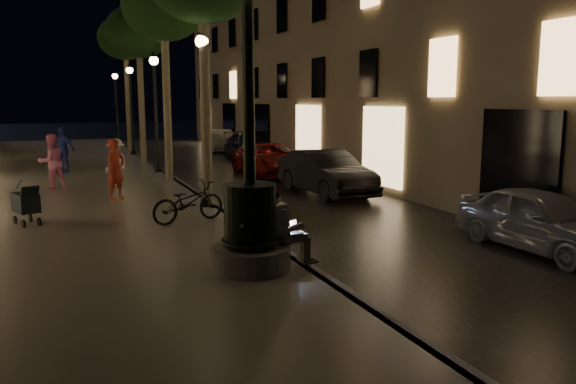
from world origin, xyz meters
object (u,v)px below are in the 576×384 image
lamp_curb_a (203,95)px  pedestrian_pink (51,162)px  pedestrian_blue (62,150)px  pedestrian_red (116,169)px  seated_man_laptop (283,226)px  stroller (26,203)px  fountain_lamppost (250,212)px  tree_third (139,33)px  car_rear (250,147)px  pedestrian_white (116,162)px  lamp_curb_c (131,98)px  bicycle (188,202)px  tree_second (164,9)px  car_fifth (220,141)px  tree_far (125,39)px  lamp_curb_d (116,98)px  car_third (270,159)px  car_second (326,173)px  car_front (542,220)px  lamp_curb_b (155,97)px

lamp_curb_a → pedestrian_pink: bearing=128.4°
pedestrian_blue → pedestrian_red: bearing=-39.9°
seated_man_laptop → stroller: bearing=129.7°
fountain_lamppost → pedestrian_blue: fountain_lamppost is taller
tree_third → lamp_curb_a: tree_third is taller
tree_third → car_rear: (5.50, 0.66, -5.42)m
pedestrian_red → pedestrian_white: size_ratio=1.10×
lamp_curb_c → bicycle: (-0.88, -17.84, -2.54)m
seated_man_laptop → car_rear: bearing=73.3°
tree_second → pedestrian_white: tree_second is taller
stroller → car_rear: bearing=32.4°
tree_third → pedestrian_blue: tree_third is taller
pedestrian_pink → bicycle: pedestrian_pink is taller
lamp_curb_a → car_fifth: bearing=73.4°
tree_third → tree_far: (0.08, 6.00, 0.29)m
tree_third → lamp_curb_d: tree_third is taller
car_third → pedestrian_pink: size_ratio=2.64×
fountain_lamppost → car_second: bearing=55.7°
lamp_curb_d → stroller: (-4.48, -24.71, -2.51)m
car_fifth → pedestrian_blue: (-8.94, -8.55, 0.45)m
pedestrian_blue → fountain_lamppost: bearing=-40.1°
lamp_curb_d → pedestrian_white: lamp_curb_d is taller
fountain_lamppost → car_rear: fountain_lamppost is taller
stroller → car_fifth: size_ratio=0.26×
stroller → pedestrian_blue: pedestrian_blue is taller
car_second → pedestrian_white: 7.14m
car_front → car_fifth: bearing=88.8°
car_front → pedestrian_blue: bearing=118.0°
tree_second → lamp_curb_c: tree_second is taller
car_third → car_fifth: size_ratio=1.18×
lamp_curb_c → lamp_curb_d: same height
fountain_lamppost → car_rear: bearing=71.6°
car_fifth → stroller: bearing=-112.4°
pedestrian_pink → car_second: bearing=133.1°
lamp_curb_a → lamp_curb_b: (0.00, 8.00, 0.00)m
seated_man_laptop → car_front: bearing=-5.1°
seated_man_laptop → car_front: (5.59, -0.50, -0.26)m
stroller → car_front: 11.54m
tree_far → car_front: bearing=-77.5°
car_second → car_third: car_second is taller
tree_second → bicycle: bearing=-97.2°
lamp_curb_a → car_third: size_ratio=1.00×
fountain_lamppost → lamp_curb_b: bearing=87.1°
tree_third → lamp_curb_d: (0.00, 12.00, -2.90)m
tree_far → car_fifth: (5.29, 0.02, -5.76)m
pedestrian_pink → bicycle: bearing=89.4°
pedestrian_white → car_front: bearing=73.4°
car_third → seated_man_laptop: bearing=-107.0°
car_rear → lamp_curb_b: bearing=-135.8°
lamp_curb_d → car_front: lamp_curb_d is taller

